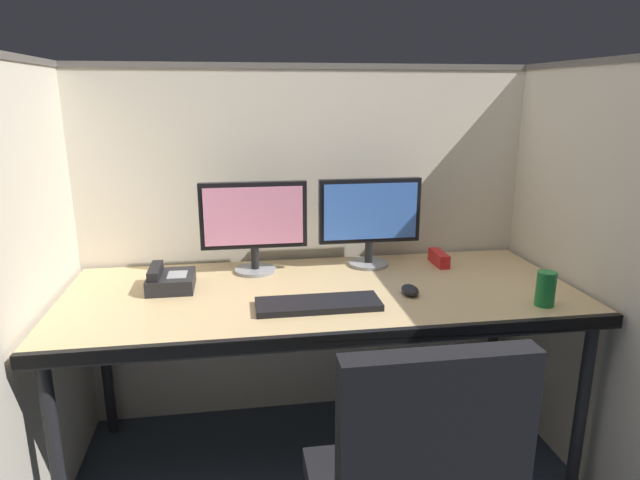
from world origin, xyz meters
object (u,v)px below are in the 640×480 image
object	(u,v)px
red_stapler	(439,258)
desk_phone	(170,280)
monitor_left	(254,221)
desk	(323,303)
monitor_right	(370,216)
computer_mouse	(410,290)
soda_can	(546,289)
keyboard_main	(318,304)

from	to	relation	value
red_stapler	desk_phone	world-z (taller)	desk_phone
desk_phone	monitor_left	bearing A→B (deg)	25.15
monitor_left	red_stapler	bearing A→B (deg)	-1.56
desk	monitor_right	size ratio (longest dim) A/B	4.42
desk	desk_phone	xyz separation A→B (m)	(-0.57, 0.11, 0.08)
desk	computer_mouse	size ratio (longest dim) A/B	19.79
monitor_left	desk_phone	distance (m)	0.40
desk	monitor_right	distance (m)	0.46
computer_mouse	soda_can	bearing A→B (deg)	-21.95
soda_can	computer_mouse	bearing A→B (deg)	158.05
red_stapler	soda_can	world-z (taller)	soda_can
monitor_right	computer_mouse	world-z (taller)	monitor_right
red_stapler	desk_phone	distance (m)	1.12
monitor_left	monitor_right	distance (m)	0.48
desk	soda_can	bearing A→B (deg)	-19.42
monitor_left	keyboard_main	xyz separation A→B (m)	(0.20, -0.42, -0.20)
desk	monitor_right	world-z (taller)	monitor_right
monitor_right	computer_mouse	xyz separation A→B (m)	(0.07, -0.37, -0.20)
monitor_right	desk_phone	distance (m)	0.85
red_stapler	soda_can	xyz separation A→B (m)	(0.19, -0.50, 0.03)
keyboard_main	computer_mouse	distance (m)	0.36
monitor_right	soda_can	world-z (taller)	monitor_right
monitor_left	soda_can	bearing A→B (deg)	-28.22
desk	computer_mouse	world-z (taller)	computer_mouse
monitor_left	desk_phone	bearing A→B (deg)	-154.85
monitor_right	red_stapler	world-z (taller)	monitor_right
desk	red_stapler	distance (m)	0.60
red_stapler	desk_phone	size ratio (longest dim) A/B	0.79
computer_mouse	red_stapler	distance (m)	0.41
monitor_right	desk_phone	xyz separation A→B (m)	(-0.81, -0.17, -0.18)
monitor_left	keyboard_main	distance (m)	0.51
keyboard_main	soda_can	size ratio (longest dim) A/B	3.52
monitor_right	keyboard_main	distance (m)	0.56
computer_mouse	monitor_left	bearing A→B (deg)	147.34
computer_mouse	desk_phone	size ratio (longest dim) A/B	0.51
keyboard_main	monitor_right	bearing A→B (deg)	56.68
keyboard_main	red_stapler	size ratio (longest dim) A/B	2.87
red_stapler	desk_phone	bearing A→B (deg)	-173.24
red_stapler	soda_can	bearing A→B (deg)	-69.06
computer_mouse	soda_can	world-z (taller)	soda_can
computer_mouse	desk_phone	world-z (taller)	desk_phone
monitor_right	computer_mouse	distance (m)	0.42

